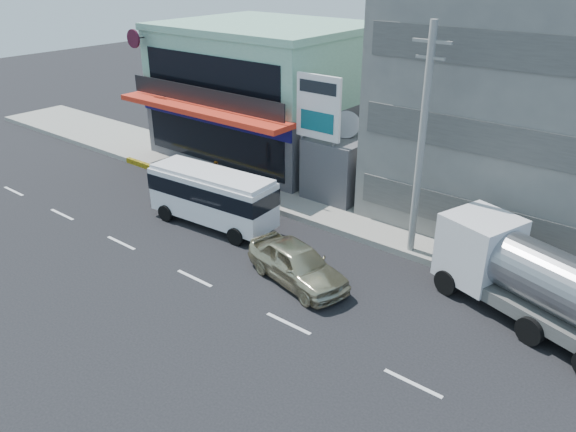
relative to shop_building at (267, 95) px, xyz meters
The scene contains 11 objects.
ground 16.57m from the shop_building, 60.16° to the right, with size 120.00×120.00×0.00m, color black.
sidewalk 14.27m from the shop_building, 18.88° to the right, with size 70.00×5.00×0.30m, color gray.
shop_building is the anchor object (origin of this frame).
gap_structure 8.53m from the shop_building, 13.67° to the right, with size 3.00×6.00×3.50m, color #414045.
satellite_dish 8.54m from the shop_building, 20.21° to the right, with size 1.50×1.50×0.15m, color slate.
billboard 8.92m from the shop_building, 32.32° to the right, with size 2.60×0.18×6.90m.
utility_pole_near 15.50m from the shop_building, 25.06° to the right, with size 1.60×0.30×10.00m.
minibus 11.25m from the shop_building, 63.34° to the right, with size 6.76×2.72×2.77m.
sedan 16.51m from the shop_building, 45.00° to the right, with size 1.97×4.91×1.67m, color #BEB691.
tanker_truck 21.45m from the shop_building, 22.77° to the right, with size 8.42×4.68×3.19m.
motorcycle_rider 8.28m from the shop_building, 70.49° to the right, with size 1.65×0.76×2.03m.
Camera 1 is at (15.53, -13.09, 12.19)m, focal length 35.00 mm.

